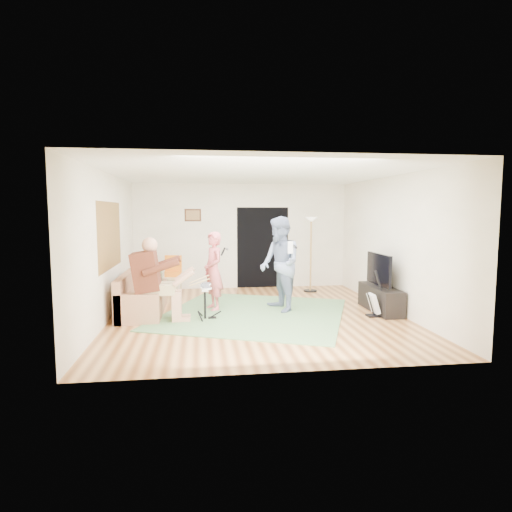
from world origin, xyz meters
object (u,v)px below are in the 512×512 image
(dining_chair, at_px, (172,282))
(singer, at_px, (213,271))
(sofa, at_px, (139,300))
(guitarist, at_px, (280,264))
(television, at_px, (379,269))
(torchiere_lamp, at_px, (311,241))
(tv_cabinet, at_px, (380,299))
(drum_kit, at_px, (205,304))
(guitar_spare, at_px, (374,303))

(dining_chair, bearing_deg, singer, -43.59)
(sofa, relative_size, dining_chair, 1.99)
(guitarist, height_order, dining_chair, guitarist)
(sofa, height_order, television, television)
(torchiere_lamp, xyz_separation_m, tv_cabinet, (0.85, -2.26, -1.02))
(sofa, xyz_separation_m, television, (4.74, -0.45, 0.59))
(tv_cabinet, relative_size, television, 1.32)
(television, bearing_deg, drum_kit, -176.64)
(drum_kit, xyz_separation_m, torchiere_lamp, (2.65, 2.46, 0.99))
(sofa, distance_m, dining_chair, 1.63)
(torchiere_lamp, relative_size, television, 1.75)
(sofa, distance_m, television, 4.79)
(sofa, distance_m, drum_kit, 1.44)
(singer, distance_m, television, 3.32)
(singer, xyz_separation_m, guitarist, (1.31, -0.29, 0.16))
(torchiere_lamp, xyz_separation_m, dining_chair, (-3.40, -0.27, -0.93))
(sofa, bearing_deg, singer, 4.49)
(tv_cabinet, bearing_deg, guitarist, 172.22)
(singer, bearing_deg, torchiere_lamp, 104.00)
(sofa, height_order, dining_chair, dining_chair)
(guitar_spare, distance_m, tv_cabinet, 0.51)
(drum_kit, relative_size, guitar_spare, 0.74)
(sofa, height_order, drum_kit, sofa)
(torchiere_lamp, height_order, television, torchiere_lamp)
(guitarist, bearing_deg, guitar_spare, 55.15)
(torchiere_lamp, bearing_deg, dining_chair, -175.44)
(guitar_spare, height_order, torchiere_lamp, torchiere_lamp)
(dining_chair, bearing_deg, television, -12.18)
(television, bearing_deg, guitar_spare, -122.02)
(television, bearing_deg, torchiere_lamp, 109.51)
(television, bearing_deg, guitarist, 172.02)
(television, bearing_deg, sofa, 174.61)
(sofa, bearing_deg, dining_chair, 70.81)
(singer, relative_size, guitar_spare, 1.79)
(sofa, xyz_separation_m, drum_kit, (1.29, -0.65, 0.03))
(singer, height_order, tv_cabinet, singer)
(guitar_spare, height_order, dining_chair, dining_chair)
(sofa, xyz_separation_m, guitarist, (2.78, -0.17, 0.69))
(sofa, relative_size, guitarist, 1.01)
(torchiere_lamp, xyz_separation_m, television, (0.80, -2.26, -0.42))
(singer, relative_size, dining_chair, 1.65)
(sofa, relative_size, singer, 1.21)
(torchiere_lamp, bearing_deg, singer, -145.53)
(drum_kit, xyz_separation_m, dining_chair, (-0.75, 2.19, 0.06))
(torchiere_lamp, bearing_deg, television, -70.49)
(guitar_spare, relative_size, television, 0.84)
(singer, bearing_deg, sofa, -105.98)
(tv_cabinet, height_order, television, television)
(sofa, bearing_deg, guitar_spare, -10.83)
(guitarist, bearing_deg, dining_chair, -140.21)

